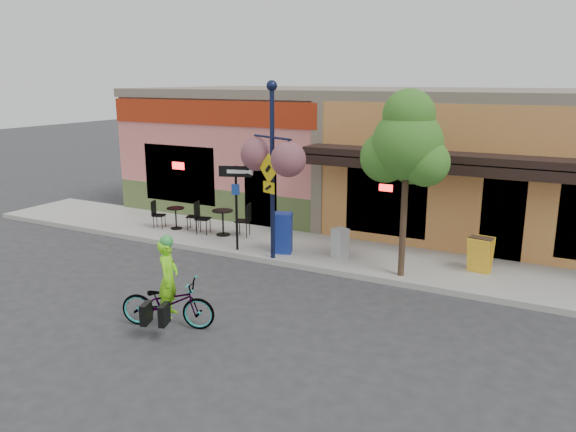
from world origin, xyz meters
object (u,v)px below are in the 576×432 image
(bicycle, at_px, (168,303))
(lamp_post, at_px, (272,172))
(cyclist_rider, at_px, (169,290))
(building, at_px, (391,153))
(one_way_sign, at_px, (236,208))
(newspaper_box_blue, at_px, (283,233))
(newspaper_box_grey, at_px, (340,243))
(street_tree, at_px, (405,184))

(bicycle, relative_size, lamp_post, 0.41)
(cyclist_rider, bearing_deg, bicycle, 71.08)
(building, bearing_deg, one_way_sign, -108.52)
(bicycle, xyz_separation_m, newspaper_box_blue, (-0.12, 5.01, 0.20))
(bicycle, height_order, lamp_post, lamp_post)
(cyclist_rider, distance_m, newspaper_box_grey, 5.51)
(cyclist_rider, xyz_separation_m, newspaper_box_grey, (1.42, 5.32, -0.23))
(newspaper_box_blue, distance_m, newspaper_box_grey, 1.62)
(bicycle, relative_size, newspaper_box_grey, 2.38)
(cyclist_rider, height_order, street_tree, street_tree)
(cyclist_rider, bearing_deg, street_tree, -53.68)
(street_tree, bearing_deg, newspaper_box_grey, 162.64)
(newspaper_box_grey, bearing_deg, cyclist_rider, -83.07)
(lamp_post, distance_m, newspaper_box_grey, 2.64)
(newspaper_box_grey, bearing_deg, one_way_sign, -144.51)
(building, distance_m, one_way_sign, 7.11)
(lamp_post, bearing_deg, one_way_sign, -165.43)
(lamp_post, xyz_separation_m, street_tree, (3.46, 0.27, -0.07))
(building, relative_size, newspaper_box_blue, 16.32)
(building, distance_m, bicycle, 11.48)
(cyclist_rider, distance_m, street_tree, 5.99)
(one_way_sign, xyz_separation_m, street_tree, (4.70, 0.10, 1.08))
(building, height_order, newspaper_box_grey, building)
(bicycle, bearing_deg, street_tree, -54.09)
(newspaper_box_grey, height_order, street_tree, street_tree)
(newspaper_box_blue, bearing_deg, one_way_sign, 177.21)
(building, height_order, one_way_sign, building)
(one_way_sign, height_order, newspaper_box_blue, one_way_sign)
(one_way_sign, height_order, street_tree, street_tree)
(building, relative_size, one_way_sign, 7.63)
(one_way_sign, bearing_deg, newspaper_box_grey, -6.08)
(newspaper_box_grey, bearing_deg, lamp_post, -129.88)
(one_way_sign, bearing_deg, lamp_post, -27.28)
(cyclist_rider, distance_m, newspaper_box_blue, 5.01)
(bicycle, height_order, one_way_sign, one_way_sign)
(cyclist_rider, bearing_deg, one_way_sign, -1.87)
(cyclist_rider, xyz_separation_m, street_tree, (3.28, 4.73, 1.64))
(building, distance_m, lamp_post, 6.93)
(bicycle, relative_size, cyclist_rider, 1.23)
(bicycle, bearing_deg, newspaper_box_blue, -17.53)
(building, xyz_separation_m, cyclist_rider, (-0.82, -11.31, -1.47))
(bicycle, distance_m, cyclist_rider, 0.28)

